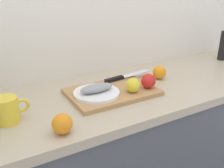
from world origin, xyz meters
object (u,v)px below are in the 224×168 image
Objects in this scene: orange_0 at (62,124)px; fish_fillet at (96,88)px; cutting_board at (112,92)px; lemon_0 at (133,85)px; white_plate at (97,93)px; coffee_mug_1 at (8,110)px; pepper_mill at (223,46)px; chef_knife at (122,77)px.

fish_fillet is at bearing 40.23° from orange_0.
lemon_0 reaches higher than cutting_board.
lemon_0 reaches higher than orange_0.
cutting_board is 0.09m from white_plate.
orange_0 is (0.15, -0.17, -0.01)m from coffee_mug_1.
white_plate is 1.03m from pepper_mill.
cutting_board is at bearing 4.09° from coffee_mug_1.
lemon_0 reaches higher than white_plate.
cutting_board is at bearing 8.38° from white_plate.
fish_fillet is 0.80× the size of pepper_mill.
cutting_board is 0.47m from coffee_mug_1.
lemon_0 is 0.34× the size of pepper_mill.
orange_0 reaches higher than cutting_board.
lemon_0 is 0.54m from coffee_mug_1.
coffee_mug_1 is 0.65× the size of pepper_mill.
chef_knife is 1.50× the size of pepper_mill.
pepper_mill reaches higher than fish_fillet.
pepper_mill is (1.40, 0.16, 0.05)m from coffee_mug_1.
white_plate is 0.24m from chef_knife.
coffee_mug_1 reaches higher than chef_knife.
fish_fillet is 2.12× the size of orange_0.
pepper_mill is at bearing 14.94° from orange_0.
fish_fillet is at bearing 3.09° from coffee_mug_1.
chef_knife is 0.53m from orange_0.
coffee_mug_1 is (-0.46, -0.03, 0.04)m from cutting_board.
pepper_mill is (1.02, 0.14, 0.07)m from white_plate.
cutting_board is at bearing 33.12° from orange_0.
white_plate is 1.63× the size of coffee_mug_1.
white_plate is at bearing 90.00° from fish_fillet.
lemon_0 is at bearing 19.60° from orange_0.
white_plate is 1.33× the size of fish_fillet.
orange_0 is at bearing -160.40° from lemon_0.
chef_knife is 0.60m from coffee_mug_1.
fish_fillet is 0.30m from orange_0.
pepper_mill is (1.25, 0.33, 0.06)m from orange_0.
pepper_mill reaches higher than coffee_mug_1.
orange_0 is at bearing -139.77° from white_plate.
orange_0 is (-0.32, -0.21, 0.03)m from cutting_board.
orange_0 reaches higher than chef_knife.
cutting_board is 0.94m from pepper_mill.
pepper_mill reaches higher than lemon_0.
cutting_board is at bearing -147.07° from chef_knife.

